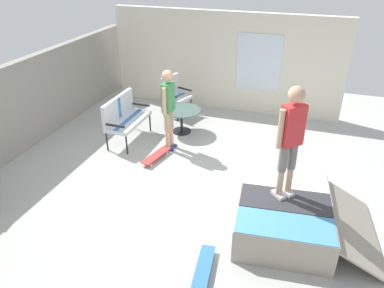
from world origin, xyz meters
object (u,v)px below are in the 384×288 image
patio_table (182,116)px  person_watching (168,104)px  patio_bench (124,115)px  person_skater (291,135)px  skate_ramp (285,214)px  patio_chair_near_house (174,92)px  skateboard_spare (204,267)px  skateboard_by_bench (156,156)px

patio_table → person_watching: 1.05m
patio_bench → person_skater: (-1.80, -3.67, 0.96)m
skate_ramp → patio_chair_near_house: (3.62, 3.22, 0.34)m
patio_bench → patio_table: 1.35m
skate_ramp → skateboard_spare: size_ratio=2.77×
person_watching → patio_chair_near_house: bearing=18.0°
skate_ramp → skateboard_by_bench: (1.31, 2.74, -0.19)m
patio_chair_near_house → skateboard_spare: bearing=-154.7°
patio_bench → patio_chair_near_house: 1.78m
patio_bench → skateboard_by_bench: 1.29m
skate_ramp → skateboard_by_bench: bearing=64.4°
patio_chair_near_house → skateboard_spare: 5.40m
skate_ramp → skateboard_spare: 1.56m
skate_ramp → person_watching: bearing=55.0°
patio_bench → person_skater: size_ratio=0.72×
patio_bench → patio_chair_near_house: size_ratio=1.23×
patio_table → patio_bench: bearing=126.1°
patio_chair_near_house → skate_ramp: bearing=-138.3°
skateboard_by_bench → skateboard_spare: bearing=-144.7°
patio_bench → person_skater: 4.20m
patio_chair_near_house → skateboard_by_bench: (-2.30, -0.48, -0.53)m
patio_table → person_skater: (-2.58, -2.59, 1.17)m
patio_chair_near_house → skateboard_by_bench: 2.41m
patio_table → person_watching: (-0.84, -0.03, 0.63)m
skateboard_spare → person_skater: bearing=-31.9°
patio_chair_near_house → skateboard_by_bench: bearing=-168.2°
skate_ramp → patio_bench: (1.91, 3.75, 0.34)m
patio_table → person_watching: size_ratio=0.51×
skate_ramp → patio_chair_near_house: 4.86m
skate_ramp → patio_table: patio_table is taller
skate_ramp → person_watching: size_ratio=1.29×
person_watching → skateboard_by_bench: (-0.54, 0.09, -0.95)m
patio_bench → person_skater: person_skater is taller
skate_ramp → patio_bench: patio_bench is taller
person_skater → skateboard_by_bench: person_skater is taller
person_watching → person_skater: 3.15m
patio_chair_near_house → person_skater: bearing=-138.1°
skateboard_by_bench → patio_table: bearing=-2.6°
person_skater → skateboard_spare: 2.19m
person_skater → skateboard_spare: size_ratio=2.14×
skate_ramp → skateboard_by_bench: skate_ramp is taller
skate_ramp → skateboard_by_bench: size_ratio=2.75×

